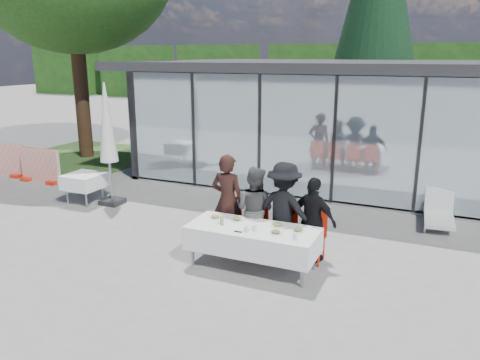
# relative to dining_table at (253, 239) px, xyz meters

# --- Properties ---
(ground) EXTENTS (90.00, 90.00, 0.00)m
(ground) POSITION_rel_dining_table_xyz_m (-0.60, 0.13, -0.54)
(ground) COLOR gray
(ground) RESTS_ON ground
(pavilion) EXTENTS (14.80, 8.80, 3.44)m
(pavilion) POSITION_rel_dining_table_xyz_m (1.40, 8.30, 1.61)
(pavilion) COLOR gray
(pavilion) RESTS_ON ground
(treeline) EXTENTS (62.50, 2.00, 4.40)m
(treeline) POSITION_rel_dining_table_xyz_m (-2.60, 28.13, 1.66)
(treeline) COLOR #183B13
(treeline) RESTS_ON ground
(dining_table) EXTENTS (2.26, 0.96, 0.75)m
(dining_table) POSITION_rel_dining_table_xyz_m (0.00, 0.00, 0.00)
(dining_table) COLOR white
(dining_table) RESTS_ON ground
(diner_a) EXTENTS (0.69, 0.69, 1.83)m
(diner_a) POSITION_rel_dining_table_xyz_m (-0.81, 0.70, 0.38)
(diner_a) COLOR black
(diner_a) RESTS_ON ground
(diner_chair_a) EXTENTS (0.44, 0.44, 0.97)m
(diner_chair_a) POSITION_rel_dining_table_xyz_m (-0.81, 0.75, -0.00)
(diner_chair_a) COLOR red
(diner_chair_a) RESTS_ON ground
(diner_b) EXTENTS (0.91, 0.91, 1.64)m
(diner_b) POSITION_rel_dining_table_xyz_m (-0.25, 0.70, 0.28)
(diner_b) COLOR #525252
(diner_b) RESTS_ON ground
(diner_chair_b) EXTENTS (0.44, 0.44, 0.97)m
(diner_chair_b) POSITION_rel_dining_table_xyz_m (-0.25, 0.75, -0.00)
(diner_chair_b) COLOR red
(diner_chair_b) RESTS_ON ground
(diner_c) EXTENTS (1.29, 1.29, 1.78)m
(diner_c) POSITION_rel_dining_table_xyz_m (0.33, 0.70, 0.35)
(diner_c) COLOR black
(diner_c) RESTS_ON ground
(diner_chair_c) EXTENTS (0.44, 0.44, 0.97)m
(diner_chair_c) POSITION_rel_dining_table_xyz_m (0.33, 0.75, -0.00)
(diner_chair_c) COLOR red
(diner_chair_c) RESTS_ON ground
(diner_d) EXTENTS (1.14, 1.14, 1.56)m
(diner_d) POSITION_rel_dining_table_xyz_m (0.88, 0.70, 0.24)
(diner_d) COLOR black
(diner_d) RESTS_ON ground
(diner_chair_d) EXTENTS (0.44, 0.44, 0.97)m
(diner_chair_d) POSITION_rel_dining_table_xyz_m (0.88, 0.75, -0.00)
(diner_chair_d) COLOR red
(diner_chair_d) RESTS_ON ground
(plate_a) EXTENTS (0.24, 0.24, 0.07)m
(plate_a) POSITION_rel_dining_table_xyz_m (-0.80, 0.15, 0.24)
(plate_a) COLOR white
(plate_a) RESTS_ON dining_table
(plate_b) EXTENTS (0.24, 0.24, 0.07)m
(plate_b) POSITION_rel_dining_table_xyz_m (-0.39, 0.19, 0.24)
(plate_b) COLOR white
(plate_b) RESTS_ON dining_table
(plate_c) EXTENTS (0.24, 0.24, 0.07)m
(plate_c) POSITION_rel_dining_table_xyz_m (0.38, 0.22, 0.24)
(plate_c) COLOR white
(plate_c) RESTS_ON dining_table
(plate_d) EXTENTS (0.24, 0.24, 0.07)m
(plate_d) POSITION_rel_dining_table_xyz_m (0.77, 0.12, 0.24)
(plate_d) COLOR white
(plate_d) RESTS_ON dining_table
(plate_extra) EXTENTS (0.24, 0.24, 0.07)m
(plate_extra) POSITION_rel_dining_table_xyz_m (0.46, -0.12, 0.24)
(plate_extra) COLOR white
(plate_extra) RESTS_ON dining_table
(juice_bottle) EXTENTS (0.06, 0.06, 0.15)m
(juice_bottle) POSITION_rel_dining_table_xyz_m (-0.55, -0.09, 0.29)
(juice_bottle) COLOR #83AD48
(juice_bottle) RESTS_ON dining_table
(drinking_glasses) EXTENTS (0.92, 0.16, 0.10)m
(drinking_glasses) POSITION_rel_dining_table_xyz_m (0.31, -0.20, 0.26)
(drinking_glasses) COLOR silver
(drinking_glasses) RESTS_ON dining_table
(folded_eyeglasses) EXTENTS (0.14, 0.03, 0.01)m
(folded_eyeglasses) POSITION_rel_dining_table_xyz_m (-0.14, -0.31, 0.22)
(folded_eyeglasses) COLOR black
(folded_eyeglasses) RESTS_ON dining_table
(spare_table_left) EXTENTS (0.86, 0.86, 0.74)m
(spare_table_left) POSITION_rel_dining_table_xyz_m (-5.29, 1.77, 0.02)
(spare_table_left) COLOR white
(spare_table_left) RESTS_ON ground
(market_umbrella) EXTENTS (0.50, 0.50, 3.00)m
(market_umbrella) POSITION_rel_dining_table_xyz_m (-4.60, 1.94, 1.35)
(market_umbrella) COLOR black
(market_umbrella) RESTS_ON ground
(lounger) EXTENTS (0.68, 1.37, 0.72)m
(lounger) POSITION_rel_dining_table_xyz_m (2.93, 3.69, -0.28)
(lounger) COLOR silver
(lounger) RESTS_ON ground
(grass_patch) EXTENTS (5.00, 5.00, 0.02)m
(grass_patch) POSITION_rel_dining_table_xyz_m (-9.10, 6.13, -0.53)
(grass_patch) COLOR #385926
(grass_patch) RESTS_ON ground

